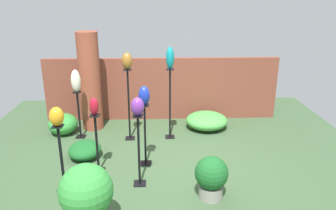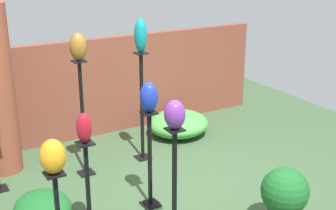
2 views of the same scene
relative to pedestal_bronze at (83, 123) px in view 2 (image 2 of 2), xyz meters
name	(u,v)px [view 2 (image 2 of 2)]	position (x,y,z in m)	size (l,w,h in m)	color
ground_plane	(182,202)	(0.71, -1.24, -0.70)	(8.00, 8.00, 0.00)	#385133
brick_wall_back	(99,87)	(0.71, 1.19, 0.05)	(5.60, 0.12, 1.51)	brown
pedestal_bronze	(83,123)	(0.00, 0.00, 0.00)	(0.20, 0.20, 1.52)	black
pedestal_teal	(142,111)	(0.86, 0.04, 0.00)	(0.20, 0.20, 1.51)	black
pedestal_cobalt	(150,164)	(0.36, -1.11, -0.18)	(0.20, 0.20, 1.14)	black
pedestal_ruby	(88,195)	(-0.46, -1.33, -0.23)	(0.20, 0.20, 1.05)	black
pedestal_violet	(174,189)	(0.28, -1.78, -0.16)	(0.20, 0.20, 1.20)	black
art_vase_bronze	(78,47)	(0.00, 0.00, 0.98)	(0.21, 0.20, 0.34)	brown
art_vase_teal	(141,35)	(0.86, 0.04, 1.03)	(0.17, 0.17, 0.45)	#0F727A
art_vase_cobalt	(149,97)	(0.36, -1.11, 0.60)	(0.20, 0.20, 0.33)	#192D9E
art_vase_amber	(53,156)	(-0.92, -1.85, 0.52)	(0.22, 0.21, 0.30)	orange
art_vase_ruby	(84,128)	(-0.46, -1.33, 0.49)	(0.15, 0.15, 0.30)	maroon
art_vase_violet	(175,115)	(0.28, -1.78, 0.64)	(0.20, 0.21, 0.29)	#6B2D8C
potted_plant_walkway_edge	(284,196)	(1.38, -2.19, -0.34)	(0.50, 0.50, 0.67)	gray
foliage_bed_east	(43,208)	(-0.79, -0.81, -0.55)	(0.61, 0.70, 0.30)	#195923
foliage_bed_west	(178,124)	(1.72, 0.51, -0.52)	(0.95, 0.91, 0.37)	#479942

